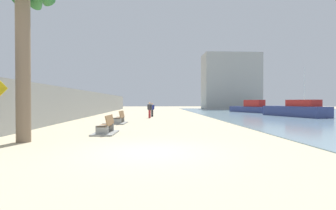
{
  "coord_description": "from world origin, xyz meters",
  "views": [
    {
      "loc": [
        0.15,
        -8.42,
        1.68
      ],
      "look_at": [
        1.46,
        15.98,
        1.34
      ],
      "focal_mm": 26.95,
      "sensor_mm": 36.0,
      "label": 1
    }
  ],
  "objects_px": {
    "bench_far": "(119,121)",
    "boat_mid_bay": "(306,107)",
    "bench_near": "(106,129)",
    "boat_outer": "(306,107)",
    "boat_distant": "(296,110)",
    "palm_tree": "(23,16)",
    "person_standing": "(152,109)",
    "boat_far_right": "(250,108)",
    "person_walking": "(150,109)"
  },
  "relations": [
    {
      "from": "person_walking",
      "to": "boat_distant",
      "type": "height_order",
      "value": "boat_distant"
    },
    {
      "from": "palm_tree",
      "to": "boat_far_right",
      "type": "distance_m",
      "value": 33.67
    },
    {
      "from": "boat_far_right",
      "to": "bench_near",
      "type": "bearing_deg",
      "value": -125.14
    },
    {
      "from": "person_walking",
      "to": "person_standing",
      "type": "distance_m",
      "value": 2.47
    },
    {
      "from": "person_walking",
      "to": "boat_distant",
      "type": "bearing_deg",
      "value": 3.87
    },
    {
      "from": "bench_far",
      "to": "boat_distant",
      "type": "distance_m",
      "value": 19.79
    },
    {
      "from": "person_walking",
      "to": "boat_far_right",
      "type": "relative_size",
      "value": 0.22
    },
    {
      "from": "boat_far_right",
      "to": "boat_distant",
      "type": "bearing_deg",
      "value": -84.44
    },
    {
      "from": "boat_distant",
      "to": "boat_mid_bay",
      "type": "distance_m",
      "value": 15.86
    },
    {
      "from": "palm_tree",
      "to": "bench_far",
      "type": "xyz_separation_m",
      "value": [
        2.73,
        8.58,
        -4.96
      ]
    },
    {
      "from": "bench_far",
      "to": "person_standing",
      "type": "relative_size",
      "value": 1.41
    },
    {
      "from": "bench_far",
      "to": "person_walking",
      "type": "bearing_deg",
      "value": 71.6
    },
    {
      "from": "boat_outer",
      "to": "boat_mid_bay",
      "type": "relative_size",
      "value": 0.77
    },
    {
      "from": "palm_tree",
      "to": "boat_far_right",
      "type": "bearing_deg",
      "value": 53.3
    },
    {
      "from": "boat_outer",
      "to": "bench_near",
      "type": "bearing_deg",
      "value": -133.15
    },
    {
      "from": "person_walking",
      "to": "boat_far_right",
      "type": "xyz_separation_m",
      "value": [
        15.03,
        11.61,
        -0.22
      ]
    },
    {
      "from": "palm_tree",
      "to": "boat_mid_bay",
      "type": "relative_size",
      "value": 0.98
    },
    {
      "from": "boat_far_right",
      "to": "boat_outer",
      "type": "bearing_deg",
      "value": 32.99
    },
    {
      "from": "boat_far_right",
      "to": "palm_tree",
      "type": "bearing_deg",
      "value": -126.7
    },
    {
      "from": "bench_far",
      "to": "person_standing",
      "type": "xyz_separation_m",
      "value": [
        2.43,
        9.02,
        0.64
      ]
    },
    {
      "from": "boat_mid_bay",
      "to": "bench_near",
      "type": "bearing_deg",
      "value": -135.61
    },
    {
      "from": "bench_near",
      "to": "boat_outer",
      "type": "height_order",
      "value": "boat_outer"
    },
    {
      "from": "bench_far",
      "to": "boat_distant",
      "type": "relative_size",
      "value": 0.28
    },
    {
      "from": "bench_far",
      "to": "boat_mid_bay",
      "type": "height_order",
      "value": "boat_mid_bay"
    },
    {
      "from": "person_walking",
      "to": "person_standing",
      "type": "xyz_separation_m",
      "value": [
        0.24,
        2.46,
        -0.07
      ]
    },
    {
      "from": "bench_near",
      "to": "bench_far",
      "type": "distance_m",
      "value": 6.06
    },
    {
      "from": "person_standing",
      "to": "boat_outer",
      "type": "height_order",
      "value": "boat_outer"
    },
    {
      "from": "bench_near",
      "to": "boat_far_right",
      "type": "height_order",
      "value": "boat_far_right"
    },
    {
      "from": "boat_mid_bay",
      "to": "person_standing",
      "type": "bearing_deg",
      "value": -155.11
    },
    {
      "from": "palm_tree",
      "to": "bench_near",
      "type": "relative_size",
      "value": 3.36
    },
    {
      "from": "palm_tree",
      "to": "person_standing",
      "type": "relative_size",
      "value": 4.7
    },
    {
      "from": "person_walking",
      "to": "bench_far",
      "type": "bearing_deg",
      "value": -108.4
    },
    {
      "from": "bench_near",
      "to": "boat_outer",
      "type": "xyz_separation_m",
      "value": [
        31.52,
        33.62,
        0.36
      ]
    },
    {
      "from": "bench_far",
      "to": "boat_outer",
      "type": "relative_size",
      "value": 0.38
    },
    {
      "from": "palm_tree",
      "to": "person_standing",
      "type": "bearing_deg",
      "value": 73.66
    },
    {
      "from": "bench_far",
      "to": "person_standing",
      "type": "height_order",
      "value": "person_standing"
    },
    {
      "from": "boat_outer",
      "to": "boat_mid_bay",
      "type": "height_order",
      "value": "boat_mid_bay"
    },
    {
      "from": "person_walking",
      "to": "boat_far_right",
      "type": "bearing_deg",
      "value": 37.69
    },
    {
      "from": "bench_near",
      "to": "boat_mid_bay",
      "type": "bearing_deg",
      "value": 44.39
    },
    {
      "from": "boat_distant",
      "to": "boat_mid_bay",
      "type": "xyz_separation_m",
      "value": [
        9.15,
        12.95,
        0.04
      ]
    },
    {
      "from": "palm_tree",
      "to": "boat_distant",
      "type": "distance_m",
      "value": 26.89
    },
    {
      "from": "palm_tree",
      "to": "bench_near",
      "type": "xyz_separation_m",
      "value": [
        2.89,
        2.53,
        -4.96
      ]
    },
    {
      "from": "boat_distant",
      "to": "bench_far",
      "type": "bearing_deg",
      "value": -157.24
    },
    {
      "from": "boat_mid_bay",
      "to": "boat_far_right",
      "type": "bearing_deg",
      "value": -166.59
    },
    {
      "from": "person_walking",
      "to": "boat_mid_bay",
      "type": "height_order",
      "value": "boat_mid_bay"
    },
    {
      "from": "bench_near",
      "to": "boat_distant",
      "type": "relative_size",
      "value": 0.27
    },
    {
      "from": "boat_far_right",
      "to": "boat_mid_bay",
      "type": "height_order",
      "value": "boat_mid_bay"
    },
    {
      "from": "bench_far",
      "to": "boat_far_right",
      "type": "relative_size",
      "value": 0.28
    },
    {
      "from": "bench_near",
      "to": "boat_outer",
      "type": "distance_m",
      "value": 46.09
    },
    {
      "from": "boat_outer",
      "to": "boat_distant",
      "type": "height_order",
      "value": "boat_distant"
    }
  ]
}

